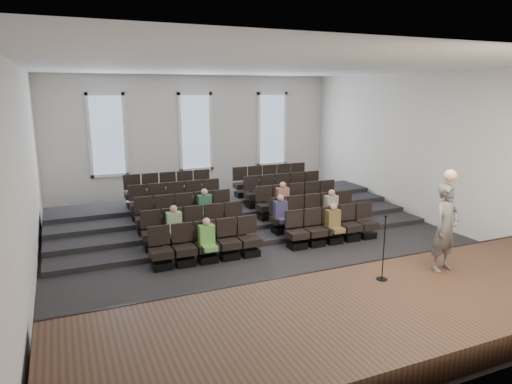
{
  "coord_description": "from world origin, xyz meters",
  "views": [
    {
      "loc": [
        -5.23,
        -11.42,
        4.39
      ],
      "look_at": [
        -0.07,
        0.5,
        1.48
      ],
      "focal_mm": 32.0,
      "sensor_mm": 36.0,
      "label": 1
    }
  ],
  "objects": [
    {
      "name": "wall_back",
      "position": [
        0.0,
        7.02,
        2.5
      ],
      "size": [
        12.0,
        0.04,
        5.0
      ],
      "primitive_type": "cube",
      "color": "silver",
      "rests_on": "ground"
    },
    {
      "name": "mic_stand",
      "position": [
        0.76,
        -4.26,
        0.92
      ],
      "size": [
        0.24,
        0.24,
        1.41
      ],
      "color": "black",
      "rests_on": "stage"
    },
    {
      "name": "ceiling",
      "position": [
        0.0,
        0.0,
        5.01
      ],
      "size": [
        12.0,
        14.0,
        0.02
      ],
      "primitive_type": "cube",
      "color": "white",
      "rests_on": "ground"
    },
    {
      "name": "wall_front",
      "position": [
        0.0,
        -7.02,
        2.5
      ],
      "size": [
        12.0,
        0.04,
        5.0
      ],
      "primitive_type": "cube",
      "color": "silver",
      "rests_on": "ground"
    },
    {
      "name": "stage",
      "position": [
        0.0,
        -5.1,
        0.25
      ],
      "size": [
        11.8,
        3.6,
        0.5
      ],
      "primitive_type": "cube",
      "color": "#462B1E",
      "rests_on": "ground"
    },
    {
      "name": "stage_lip",
      "position": [
        0.0,
        -3.33,
        0.25
      ],
      "size": [
        11.8,
        0.06,
        0.52
      ],
      "primitive_type": "cube",
      "color": "black",
      "rests_on": "ground"
    },
    {
      "name": "ground",
      "position": [
        0.0,
        0.0,
        0.0
      ],
      "size": [
        14.0,
        14.0,
        0.0
      ],
      "primitive_type": "plane",
      "color": "black",
      "rests_on": "ground"
    },
    {
      "name": "seating_rows",
      "position": [
        -0.0,
        1.54,
        0.68
      ],
      "size": [
        6.8,
        4.7,
        1.67
      ],
      "color": "black",
      "rests_on": "ground"
    },
    {
      "name": "audience",
      "position": [
        0.1,
        0.45,
        0.83
      ],
      "size": [
        5.45,
        2.64,
        1.1
      ],
      "color": "#5DA943",
      "rests_on": "seating_rows"
    },
    {
      "name": "windows",
      "position": [
        0.0,
        6.95,
        2.7
      ],
      "size": [
        8.44,
        0.1,
        3.24
      ],
      "color": "white",
      "rests_on": "wall_back"
    },
    {
      "name": "risers",
      "position": [
        0.0,
        3.17,
        0.2
      ],
      "size": [
        11.8,
        4.8,
        0.6
      ],
      "color": "black",
      "rests_on": "ground"
    },
    {
      "name": "speaker",
      "position": [
        2.33,
        -4.34,
        1.47
      ],
      "size": [
        0.78,
        0.59,
        1.95
      ],
      "primitive_type": "imported",
      "rotation": [
        0.0,
        0.0,
        0.18
      ],
      "color": "#585653",
      "rests_on": "stage"
    },
    {
      "name": "wall_right",
      "position": [
        6.02,
        0.0,
        2.5
      ],
      "size": [
        0.04,
        14.0,
        5.0
      ],
      "primitive_type": "cube",
      "color": "silver",
      "rests_on": "ground"
    },
    {
      "name": "wall_left",
      "position": [
        -6.02,
        0.0,
        2.5
      ],
      "size": [
        0.04,
        14.0,
        5.0
      ],
      "primitive_type": "cube",
      "color": "silver",
      "rests_on": "ground"
    }
  ]
}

